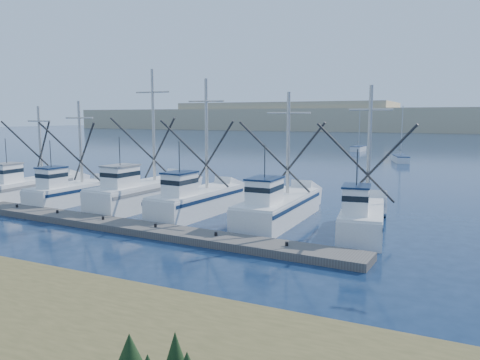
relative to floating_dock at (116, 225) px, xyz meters
The scene contains 6 objects.
ground 10.24m from the floating_dock, 32.57° to the right, with size 500.00×500.00×0.00m, color #0D1E3A.
floating_dock is the anchor object (origin of this frame).
dune_ridge 204.73m from the floating_dock, 87.58° to the left, with size 360.00×60.00×10.00m, color tan.
trawler_fleet 5.23m from the floating_dock, 86.52° to the left, with size 29.71×9.28×10.02m.
sailboat_near 50.72m from the floating_dock, 78.52° to the left, with size 3.20×6.03×8.10m.
sailboat_far 68.76m from the floating_dock, 89.89° to the left, with size 2.10×5.26×8.10m.
Camera 1 is at (9.84, -15.75, 6.61)m, focal length 35.00 mm.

